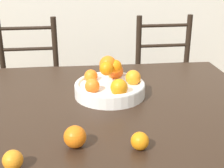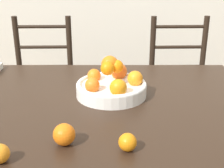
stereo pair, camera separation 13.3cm
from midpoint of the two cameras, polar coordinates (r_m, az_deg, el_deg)
dining_table at (r=1.44m, az=-1.03°, el=-6.44°), size 1.54×1.06×0.75m
fruit_bowl at (r=1.44m, az=2.75°, el=-0.18°), size 0.33×0.33×0.19m
orange_loose_0 at (r=1.04m, az=6.72°, el=-10.63°), size 0.06×0.06×0.06m
orange_loose_1 at (r=1.02m, az=-16.17°, el=-12.23°), size 0.06×0.06×0.06m
orange_loose_2 at (r=1.06m, az=-5.06°, el=-9.28°), size 0.08×0.08×0.08m
chair_left at (r=2.30m, az=-10.72°, el=-1.31°), size 0.43×0.41×0.99m
chair_right at (r=2.33m, az=13.98°, el=-1.31°), size 0.43×0.41×0.99m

